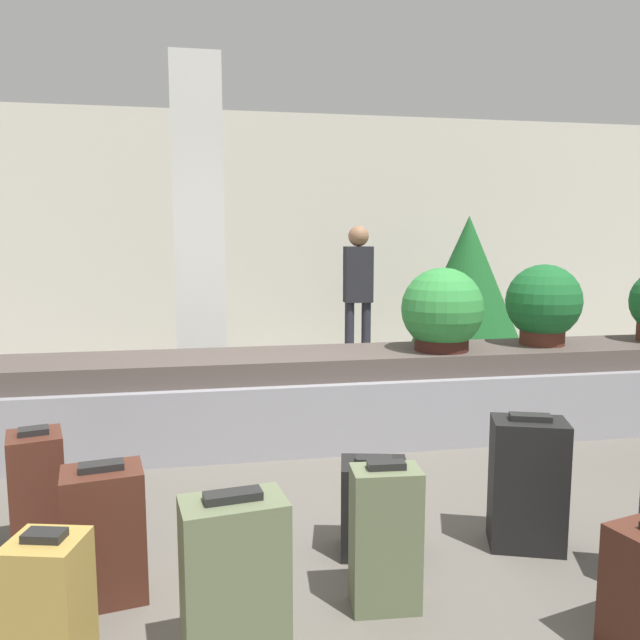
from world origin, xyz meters
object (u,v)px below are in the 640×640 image
Objects in this scene: pillar at (199,233)px; suitcase_0 at (527,483)px; suitcase_4 at (105,534)px; potted_plant_0 at (442,312)px; suitcase_8 at (49,608)px; suitcase_1 at (235,586)px; potted_plant_1 at (543,304)px; suitcase_6 at (374,507)px; suitcase_3 at (385,538)px; decorated_tree at (467,287)px; suitcase_7 at (37,494)px; traveler_0 at (358,285)px.

pillar is 4.64× the size of suitcase_0.
potted_plant_0 is at bearing 29.86° from suitcase_4.
suitcase_8 is at bearing -97.78° from pillar.
potted_plant_1 reaches higher than suitcase_1.
suitcase_0 reaches higher than suitcase_4.
suitcase_6 is 1.51m from suitcase_8.
decorated_tree is (2.25, 4.35, 0.68)m from suitcase_3.
pillar is 3.15m from decorated_tree.
pillar is 5.85× the size of suitcase_8.
suitcase_3 is 1.05× the size of suitcase_4.
suitcase_0 is at bearing -7.31° from suitcase_4.
suitcase_0 is 1.13× the size of suitcase_4.
suitcase_7 is at bearing -156.80° from potted_plant_1.
potted_plant_0 is (2.37, 2.36, 0.73)m from suitcase_8.
potted_plant_0 is at bearing -173.66° from potted_plant_1.
suitcase_1 is at bearing -88.26° from pillar.
suitcase_1 is at bearing 6.65° from suitcase_8.
pillar is at bearing 141.05° from potted_plant_0.
suitcase_7 reaches higher than suitcase_4.
suitcase_7 is at bearing 123.44° from suitcase_1.
suitcase_8 is (-2.14, -0.57, -0.07)m from suitcase_0.
pillar is 3.28m from suitcase_7.
pillar is 5.24× the size of suitcase_4.
traveler_0 is at bearing 106.95° from suitcase_0.
pillar reaches higher than suitcase_7.
pillar is at bearing 83.53° from suitcase_1.
potted_plant_1 is (1.92, 1.81, 0.78)m from suitcase_6.
suitcase_6 is 0.75× the size of potted_plant_1.
suitcase_4 reaches higher than suitcase_8.
suitcase_6 is 2.12m from potted_plant_0.
pillar is 4.98× the size of suitcase_7.
suitcase_3 is 4.95m from decorated_tree.
traveler_0 is at bearing 41.59° from suitcase_7.
suitcase_6 is (1.25, 0.18, -0.06)m from suitcase_4.
potted_plant_0 reaches higher than suitcase_7.
suitcase_0 reaches higher than suitcase_3.
decorated_tree reaches higher than suitcase_3.
suitcase_8 is at bearing -167.12° from suitcase_3.
suitcase_8 is (-0.12, -0.48, -0.03)m from suitcase_4.
suitcase_8 is at bearing 63.64° from traveler_0.
potted_plant_0 is 0.38× the size of traveler_0.
potted_plant_1 is at bearing 35.80° from suitcase_1.
pillar is 2.45m from potted_plant_0.
suitcase_4 is (-2.02, -0.10, -0.04)m from suitcase_0.
potted_plant_1 is at bearing 22.06° from suitcase_4.
suitcase_4 is at bearing 62.45° from traveler_0.
suitcase_3 is 1.72m from suitcase_7.
suitcase_7 is at bearing 119.69° from suitcase_4.
potted_plant_1 is 0.37× the size of decorated_tree.
pillar is 3.96m from suitcase_3.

